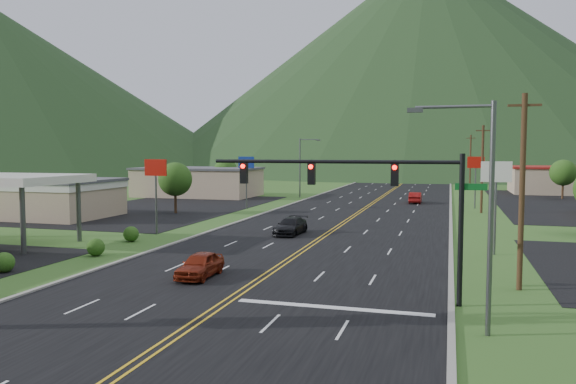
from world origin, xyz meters
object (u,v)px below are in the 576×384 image
(streetlight_east, at_px, (482,202))
(streetlight_west, at_px, (302,163))
(gas_canopy, at_px, (7,181))
(car_red_far, at_px, (415,198))
(car_red_near, at_px, (200,266))
(car_dark_mid, at_px, (291,227))
(traffic_signal, at_px, (373,189))

(streetlight_east, distance_m, streetlight_west, 64.21)
(gas_canopy, xyz_separation_m, car_red_far, (27.54, 43.00, -4.13))
(car_red_near, relative_size, car_dark_mid, 0.86)
(car_red_near, bearing_deg, streetlight_west, 97.31)
(car_red_far, bearing_deg, gas_canopy, 57.02)
(streetlight_east, relative_size, car_red_near, 2.19)
(car_red_near, xyz_separation_m, car_dark_mid, (0.46, 16.99, -0.00))
(traffic_signal, xyz_separation_m, car_dark_mid, (-9.42, 18.94, -4.63))
(streetlight_west, relative_size, gas_canopy, 0.90)
(traffic_signal, relative_size, gas_canopy, 1.31)
(gas_canopy, relative_size, car_red_far, 2.23)
(traffic_signal, height_order, streetlight_east, streetlight_east)
(gas_canopy, xyz_separation_m, car_dark_mid, (19.06, 10.93, -4.18))
(streetlight_west, xyz_separation_m, car_red_far, (17.22, -5.00, -4.44))
(traffic_signal, relative_size, car_red_far, 2.91)
(streetlight_east, distance_m, car_red_far, 55.46)
(car_red_near, height_order, car_dark_mid, car_red_near)
(streetlight_east, xyz_separation_m, car_red_near, (-14.58, 5.95, -4.48))
(streetlight_east, height_order, car_dark_mid, streetlight_east)
(streetlight_east, bearing_deg, traffic_signal, 139.61)
(streetlight_west, xyz_separation_m, gas_canopy, (-10.32, -48.00, -0.31))
(traffic_signal, height_order, streetlight_west, streetlight_west)
(car_red_near, bearing_deg, car_dark_mid, 87.06)
(traffic_signal, height_order, gas_canopy, traffic_signal)
(streetlight_west, distance_m, car_red_near, 54.87)
(car_dark_mid, bearing_deg, car_red_far, 78.19)
(car_dark_mid, relative_size, car_red_far, 1.07)
(car_dark_mid, height_order, car_red_far, car_red_far)
(streetlight_east, relative_size, streetlight_west, 1.00)
(streetlight_west, bearing_deg, streetlight_east, -69.14)
(streetlight_west, distance_m, car_red_far, 18.47)
(gas_canopy, height_order, car_dark_mid, gas_canopy)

